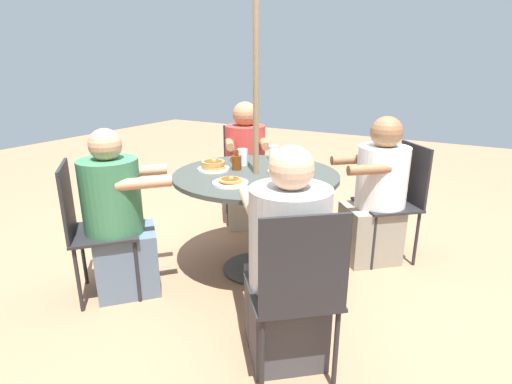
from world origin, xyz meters
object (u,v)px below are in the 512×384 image
Objects in this scene: diner_west at (119,222)px; patio_chair_east at (398,195)px; patio_chair_south at (244,167)px; pancake_plate_c at (230,182)px; patio_table at (256,189)px; drinking_glass_a at (243,157)px; pancake_plate_b at (213,166)px; pancake_plate_d at (293,159)px; patio_chair_west at (90,223)px; patio_chair_north at (296,287)px; diner_east at (377,198)px; syrup_bottle at (237,162)px; pancake_plate_a at (284,170)px; coffee_cup at (274,152)px; diner_north at (287,269)px; diner_south at (246,170)px.

patio_chair_east is at bearing 86.50° from diner_west.
patio_chair_south is 1.37m from pancake_plate_c.
patio_table is 1.28× the size of patio_chair_east.
pancake_plate_b is at bearing 64.72° from drinking_glass_a.
patio_chair_south is at bearing -54.03° from patio_table.
diner_west is 1.34m from pancake_plate_d.
patio_chair_west is at bearing 59.70° from pancake_plate_b.
patio_table is 1.10m from patio_chair_south.
patio_chair_north is 1.43m from patio_chair_west.
syrup_bottle is at bearing 83.20° from diner_east.
diner_east is at bearing -136.52° from pancake_plate_a.
coffee_cup is at bearing -3.63° from pancake_plate_d.
drinking_glass_a is (0.28, 0.28, 0.04)m from pancake_plate_d.
diner_north is (0.11, -0.13, -0.00)m from patio_chair_north.
patio_table is 7.94× the size of syrup_bottle.
patio_chair_north is 1.45m from diner_east.
syrup_bottle is (0.99, 0.71, 0.29)m from patio_chair_east.
patio_table is 0.48m from coffee_cup.
pancake_plate_c is at bearing 76.88° from patio_chair_west.
patio_chair_east is at bearing -90.00° from diner_east.
patio_chair_west is at bearing 93.22° from patio_chair_east.
diner_north is at bearing 46.58° from patio_chair_west.
drinking_glass_a is (0.89, 0.46, 0.30)m from diner_east.
diner_west reaches higher than pancake_plate_a.
coffee_cup reaches higher than patio_table.
diner_north reaches higher than coffee_cup.
diner_north reaches higher than patio_chair_east.
diner_west is 10.10× the size of coffee_cup.
patio_table is 5.09× the size of pancake_plate_c.
patio_chair_west reaches higher than syrup_bottle.
pancake_plate_d is at bearing -121.34° from syrup_bottle.
pancake_plate_b is 0.25m from drinking_glass_a.
patio_chair_south is 0.17m from diner_south.
pancake_plate_c is 0.36m from syrup_bottle.
patio_chair_east reaches higher than pancake_plate_b.
pancake_plate_a is (-0.78, -0.79, 0.27)m from diner_west.
patio_chair_north is at bearing 132.07° from drinking_glass_a.
pancake_plate_b is at bearing 52.47° from pancake_plate_d.
pancake_plate_b reaches higher than pancake_plate_d.
patio_table is at bearing 90.00° from patio_chair_north.
patio_chair_east reaches higher than syrup_bottle.
diner_south is at bearing 129.12° from diner_west.
pancake_plate_b is (1.12, 0.80, 0.26)m from patio_chair_east.
pancake_plate_c is (0.83, 1.03, 0.25)m from patio_chair_east.
diner_west reaches higher than patio_chair_east.
patio_chair_south is 0.91m from drinking_glass_a.
patio_chair_east is at bearing -162.84° from coffee_cup.
coffee_cup is (-0.21, -0.51, 0.03)m from pancake_plate_b.
pancake_plate_a is 1.84× the size of drinking_glass_a.
diner_east reaches higher than coffee_cup.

